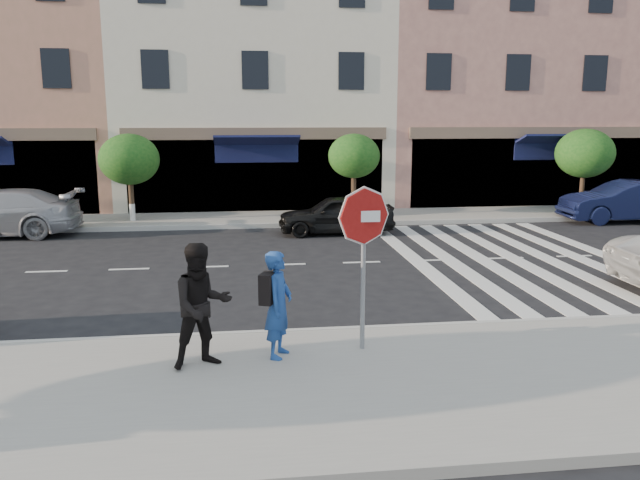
{
  "coord_description": "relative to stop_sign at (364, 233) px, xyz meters",
  "views": [
    {
      "loc": [
        -1.12,
        -11.83,
        3.82
      ],
      "look_at": [
        0.4,
        0.2,
        1.4
      ],
      "focal_mm": 35.0,
      "sensor_mm": 36.0,
      "label": 1
    }
  ],
  "objects": [
    {
      "name": "ground",
      "position": [
        -0.75,
        2.51,
        -2.05
      ],
      "size": [
        120.0,
        120.0,
        0.0
      ],
      "primitive_type": "plane",
      "color": "black",
      "rests_on": "ground"
    },
    {
      "name": "street_tree_ea",
      "position": [
        11.25,
        13.31,
        0.35
      ],
      "size": [
        2.2,
        2.2,
        3.19
      ],
      "color": "#473323",
      "rests_on": "sidewalk_far"
    },
    {
      "name": "sidewalk_near",
      "position": [
        -0.75,
        -1.24,
        -1.97
      ],
      "size": [
        60.0,
        4.5,
        0.15
      ],
      "primitive_type": "cube",
      "color": "gray",
      "rests_on": "ground"
    },
    {
      "name": "building_centre",
      "position": [
        -1.25,
        19.51,
        3.45
      ],
      "size": [
        11.0,
        9.0,
        11.0
      ],
      "primitive_type": "cube",
      "color": "beige",
      "rests_on": "ground"
    },
    {
      "name": "stop_sign",
      "position": [
        0.0,
        0.0,
        0.0
      ],
      "size": [
        0.93,
        0.11,
        2.62
      ],
      "rotation": [
        0.0,
        0.0,
        -0.01
      ],
      "color": "gray",
      "rests_on": "sidewalk_near"
    },
    {
      "name": "car_far_right",
      "position": [
        12.01,
        11.61,
        -1.29
      ],
      "size": [
        4.64,
        1.81,
        1.51
      ],
      "primitive_type": "imported",
      "rotation": [
        0.0,
        0.0,
        -1.62
      ],
      "color": "black",
      "rests_on": "ground"
    },
    {
      "name": "sidewalk_far",
      "position": [
        -0.75,
        13.51,
        -1.97
      ],
      "size": [
        60.0,
        3.0,
        0.15
      ],
      "primitive_type": "cube",
      "color": "gray",
      "rests_on": "ground"
    },
    {
      "name": "building_east_mid",
      "position": [
        10.75,
        19.51,
        4.45
      ],
      "size": [
        13.0,
        9.0,
        13.0
      ],
      "primitive_type": "cube",
      "color": "tan",
      "rests_on": "ground"
    },
    {
      "name": "building_west_mid",
      "position": [
        -11.75,
        19.51,
        4.95
      ],
      "size": [
        10.0,
        9.0,
        14.0
      ],
      "primitive_type": "cube",
      "color": "tan",
      "rests_on": "ground"
    },
    {
      "name": "walker",
      "position": [
        -2.49,
        -0.39,
        -0.96
      ],
      "size": [
        1.09,
        0.97,
        1.87
      ],
      "primitive_type": "imported",
      "rotation": [
        0.0,
        0.0,
        0.33
      ],
      "color": "black",
      "rests_on": "sidewalk_near"
    },
    {
      "name": "street_tree_c",
      "position": [
        2.25,
        13.31,
        0.31
      ],
      "size": [
        1.9,
        1.9,
        3.04
      ],
      "color": "#473323",
      "rests_on": "sidewalk_far"
    },
    {
      "name": "street_tree_wb",
      "position": [
        -5.75,
        13.31,
        0.26
      ],
      "size": [
        2.1,
        2.1,
        3.06
      ],
      "color": "#473323",
      "rests_on": "sidewalk_far"
    },
    {
      "name": "photographer",
      "position": [
        -1.34,
        -0.14,
        -1.06
      ],
      "size": [
        0.59,
        0.71,
        1.67
      ],
      "primitive_type": "imported",
      "rotation": [
        0.0,
        0.0,
        1.2
      ],
      "color": "navy",
      "rests_on": "sidewalk_near"
    },
    {
      "name": "car_far_mid",
      "position": [
        1.2,
        10.66,
        -1.4
      ],
      "size": [
        3.83,
        1.66,
        1.29
      ],
      "primitive_type": "imported",
      "rotation": [
        0.0,
        0.0,
        -1.61
      ],
      "color": "black",
      "rests_on": "ground"
    }
  ]
}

